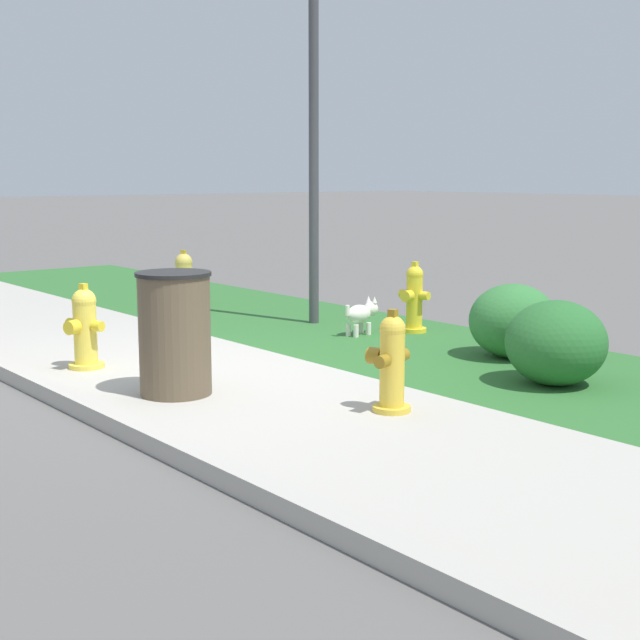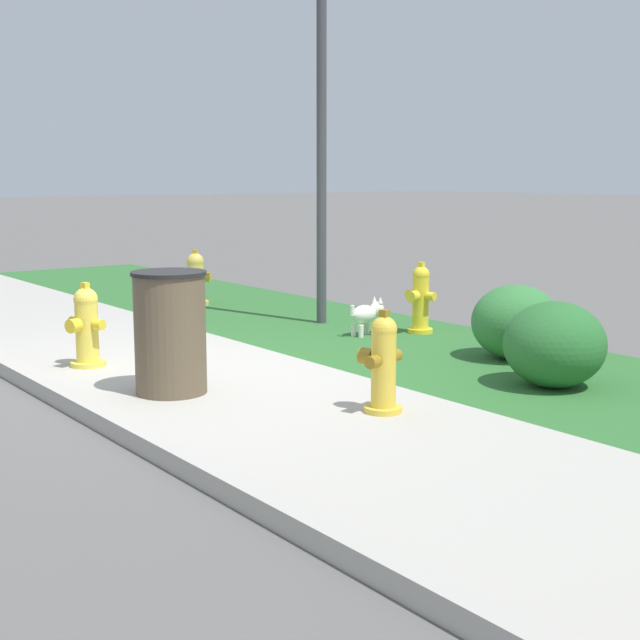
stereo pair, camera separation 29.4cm
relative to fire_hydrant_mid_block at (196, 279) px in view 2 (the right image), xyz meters
name	(u,v)px [view 2 (the right image)]	position (x,y,z in m)	size (l,w,h in m)	color
ground_plane	(195,378)	(3.66, -2.05, -0.34)	(120.00, 120.00, 0.00)	#5B5956
sidewalk_pavement	(195,377)	(3.66, -2.05, -0.33)	(18.00, 2.23, 0.01)	#ADA89E
grass_verge	(408,345)	(3.66, 0.31, -0.34)	(18.00, 2.51, 0.01)	#2D662D
street_curb	(54,392)	(3.66, -3.25, -0.28)	(18.00, 0.16, 0.12)	#ADA89E
fire_hydrant_mid_block	(196,279)	(0.00, 0.00, 0.00)	(0.36, 0.37, 0.71)	gold
fire_hydrant_by_grass_verge	(383,364)	(5.42, -1.54, 0.01)	(0.33, 0.37, 0.74)	gold
fire_hydrant_at_driveway	(420,299)	(3.24, 0.87, 0.02)	(0.36, 0.33, 0.75)	yellow
fire_hydrant_far_end	(86,327)	(2.73, -2.60, 0.02)	(0.38, 0.36, 0.74)	yellow
small_white_dog	(367,314)	(3.01, 0.34, -0.12)	(0.23, 0.47, 0.40)	silver
street_lamp	(322,67)	(2.10, 0.43, 2.46)	(0.32, 0.32, 4.18)	#3D3D42
trash_bin	(170,333)	(4.03, -2.46, 0.13)	(0.57, 0.57, 0.94)	brown
shrub_bush_far_verge	(516,322)	(4.73, 0.64, 0.00)	(0.80, 0.80, 0.68)	#337538
shrub_bush_mid_verge	(555,345)	(5.64, 0.05, 0.00)	(0.80, 0.80, 0.68)	#28662D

